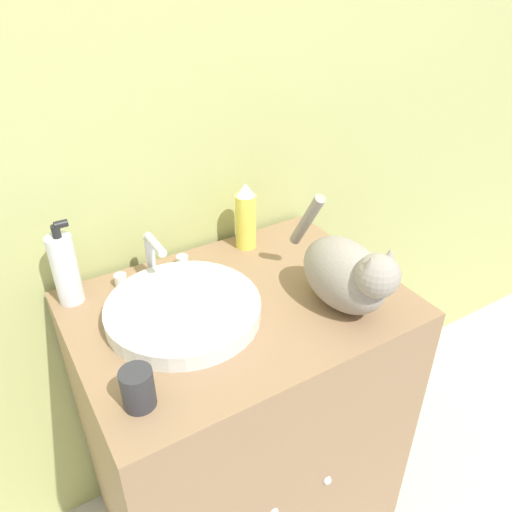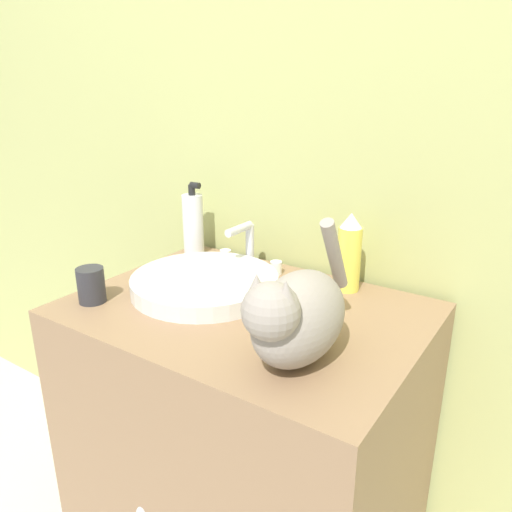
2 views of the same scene
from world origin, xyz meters
TOP-DOWN VIEW (x-y plane):
  - wall_back at (0.00, 0.63)m, footprint 6.00×0.05m
  - vanity_cabinet at (0.00, 0.29)m, footprint 0.80×0.60m
  - sink_basin at (-0.14, 0.31)m, footprint 0.37×0.37m
  - faucet at (-0.14, 0.50)m, footprint 0.20×0.12m
  - cat at (0.21, 0.15)m, footprint 0.16×0.36m
  - soap_bottle at (-0.35, 0.52)m, footprint 0.06×0.06m
  - spray_bottle at (0.15, 0.52)m, footprint 0.06×0.06m
  - cup at (-0.32, 0.12)m, footprint 0.06×0.06m

SIDE VIEW (x-z plane):
  - vanity_cabinet at x=0.00m, z-range 0.00..0.90m
  - sink_basin at x=-0.14m, z-range 0.90..0.94m
  - cup at x=-0.32m, z-range 0.90..0.98m
  - faucet at x=-0.14m, z-range 0.89..1.03m
  - soap_bottle at x=-0.35m, z-range 0.88..1.10m
  - spray_bottle at x=0.15m, z-range 0.90..1.09m
  - cat at x=0.21m, z-range 0.87..1.12m
  - wall_back at x=0.00m, z-range 0.00..2.50m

